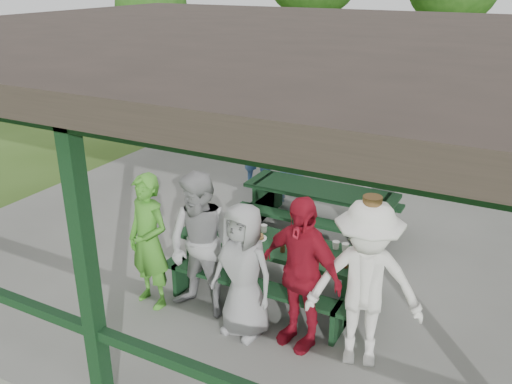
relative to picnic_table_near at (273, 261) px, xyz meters
The scene contains 17 objects.
ground 1.43m from the picnic_table_near, 114.17° to the left, with size 90.00×90.00×0.00m, color #37561B.
concrete_slab 1.42m from the picnic_table_near, 114.17° to the left, with size 10.00×8.00×0.10m, color slate.
pavilion_structure 2.91m from the picnic_table_near, 114.17° to the left, with size 10.60×8.60×3.24m.
picnic_table_near is the anchor object (origin of this frame).
picnic_table_far 2.00m from the picnic_table_near, 93.95° to the left, with size 2.41×1.39×0.75m.
table_setting 0.40m from the picnic_table_near, ahead, with size 2.27×0.45×0.10m.
contestant_green 1.61m from the picnic_table_near, 143.79° to the right, with size 0.64×0.42×1.74m, color #46952A.
contestant_grey_left 1.07m from the picnic_table_near, 126.00° to the right, with size 0.89×0.69×1.83m, color #9C9C9F.
contestant_grey_mid 0.97m from the picnic_table_near, 85.83° to the right, with size 0.79×0.52×1.63m, color gray.
contestant_red 1.13m from the picnic_table_near, 47.52° to the right, with size 1.06×0.44×1.80m, color #A41427.
contestant_white_fedora 1.68m from the picnic_table_near, 28.05° to the right, with size 1.37×1.02×1.94m.
spectator_lblue 3.18m from the picnic_table_near, 110.13° to the left, with size 1.39×0.44×1.50m, color #8CB9D9.
spectator_blue 3.83m from the picnic_table_near, 120.73° to the left, with size 0.72×0.47×1.97m, color #3D65A1.
spectator_grey 2.85m from the picnic_table_near, 76.14° to the left, with size 0.78×0.61×1.60m, color gray.
pickup_truck 10.08m from the picnic_table_near, 86.13° to the left, with size 2.69×5.84×1.62m, color silver.
farm_trailer 8.69m from the picnic_table_near, 101.71° to the left, with size 4.00×2.74×1.43m.
tree_edge_left 15.45m from the picnic_table_near, 133.24° to the left, with size 2.63×2.63×4.11m.
Camera 1 is at (3.21, -6.73, 4.05)m, focal length 38.00 mm.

